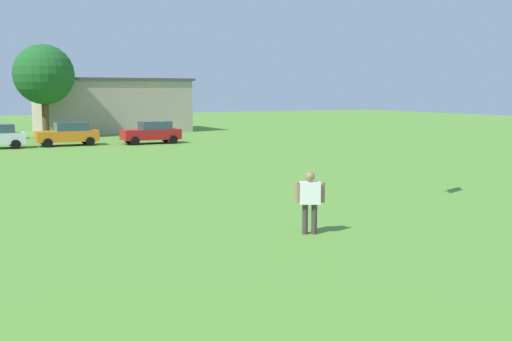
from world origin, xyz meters
TOP-DOWN VIEW (x-y plane):
  - ground_plane at (0.00, 30.00)m, footprint 160.00×160.00m
  - adult_bystander at (6.26, 15.00)m, footprint 0.75×0.53m
  - parked_car_orange_2 at (5.32, 46.60)m, footprint 4.30×2.02m
  - parked_car_red_3 at (11.26, 45.54)m, footprint 4.30×2.02m
  - tree_far_right at (5.03, 55.38)m, footprint 5.03×5.03m
  - house_left at (11.99, 60.99)m, footprint 14.40×8.35m

SIDE VIEW (x-z plane):
  - ground_plane at x=0.00m, z-range 0.00..0.00m
  - parked_car_orange_2 at x=5.32m, z-range 0.02..1.70m
  - parked_car_red_3 at x=11.26m, z-range 0.02..1.70m
  - adult_bystander at x=6.26m, z-range 0.16..1.89m
  - house_left at x=11.99m, z-range 0.01..5.17m
  - tree_far_right at x=5.03m, z-range 1.37..9.22m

